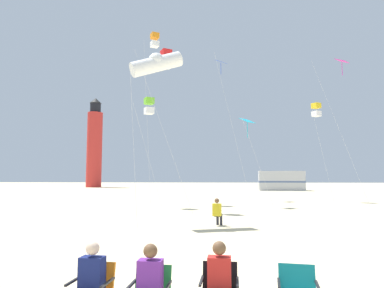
% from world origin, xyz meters
% --- Properties ---
extents(ground, '(200.00, 200.00, 0.00)m').
position_xyz_m(ground, '(0.00, 0.00, 0.00)').
color(ground, beige).
extents(camp_chair_orange, '(0.60, 0.61, 0.82)m').
position_xyz_m(camp_chair_orange, '(-1.20, -2.06, 0.50)').
color(camp_chair_orange, orange).
rests_on(camp_chair_orange, ground).
extents(spectator_orange_chair, '(0.36, 0.53, 1.16)m').
position_xyz_m(spectator_orange_chair, '(-1.22, -2.20, 0.61)').
color(spectator_orange_chair, navy).
rests_on(spectator_orange_chair, ground).
extents(spectator_green_chair, '(0.35, 0.52, 1.16)m').
position_xyz_m(spectator_green_chair, '(-0.34, -2.31, 0.61)').
color(spectator_green_chair, '#722D99').
rests_on(spectator_green_chair, ground).
extents(camp_chair_black, '(0.58, 0.59, 0.82)m').
position_xyz_m(camp_chair_black, '(0.64, -1.93, 0.50)').
color(camp_chair_black, black).
rests_on(camp_chair_black, ground).
extents(spectator_black_chair, '(0.35, 0.52, 1.16)m').
position_xyz_m(spectator_black_chair, '(0.63, -2.07, 0.61)').
color(spectator_black_chair, red).
rests_on(spectator_black_chair, ground).
extents(kite_flyer_standing, '(0.44, 0.56, 1.16)m').
position_xyz_m(kite_flyer_standing, '(0.66, 7.67, 0.61)').
color(kite_flyer_standing, yellow).
rests_on(kite_flyer_standing, ground).
extents(kite_box_orange, '(1.34, 1.34, 13.80)m').
position_xyz_m(kite_box_orange, '(-4.35, 19.86, 13.19)').
color(kite_box_orange, silver).
rests_on(kite_box_orange, ground).
extents(kite_tube_white, '(2.63, 2.21, 7.99)m').
position_xyz_m(kite_tube_white, '(-2.11, 8.13, 7.28)').
color(kite_tube_white, silver).
rests_on(kite_tube_white, ground).
extents(kite_box_lime, '(2.01, 1.55, 7.56)m').
position_xyz_m(kite_box_lime, '(-4.04, 16.25, 6.98)').
color(kite_box_lime, silver).
rests_on(kite_box_lime, ground).
extents(kite_box_scarlet, '(3.44, 2.22, 10.08)m').
position_xyz_m(kite_box_scarlet, '(-2.51, 13.88, 9.49)').
color(kite_box_scarlet, silver).
rests_on(kite_box_scarlet, ground).
extents(kite_diamond_magenta, '(3.21, 3.21, 11.49)m').
position_xyz_m(kite_diamond_magenta, '(10.64, 20.21, 10.74)').
color(kite_diamond_magenta, silver).
rests_on(kite_diamond_magenta, ground).
extents(kite_diamond_cyan, '(2.25, 2.25, 6.18)m').
position_xyz_m(kite_diamond_cyan, '(2.86, 16.92, 5.77)').
color(kite_diamond_cyan, silver).
rests_on(kite_diamond_cyan, ground).
extents(kite_box_gold, '(1.64, 1.38, 8.29)m').
position_xyz_m(kite_box_gold, '(9.18, 22.32, 7.70)').
color(kite_box_gold, silver).
rests_on(kite_box_gold, ground).
extents(kite_diamond_blue, '(3.08, 3.08, 12.94)m').
position_xyz_m(kite_diamond_blue, '(1.22, 23.99, 12.07)').
color(kite_diamond_blue, silver).
rests_on(kite_diamond_blue, ground).
extents(lighthouse_distant, '(2.80, 2.80, 16.80)m').
position_xyz_m(lighthouse_distant, '(-22.08, 55.42, 7.84)').
color(lighthouse_distant, red).
rests_on(lighthouse_distant, ground).
extents(rv_van_silver, '(6.55, 2.68, 2.80)m').
position_xyz_m(rv_van_silver, '(10.04, 43.39, 1.39)').
color(rv_van_silver, '#B7BABF').
rests_on(rv_van_silver, ground).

